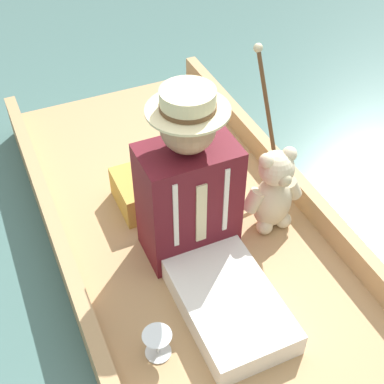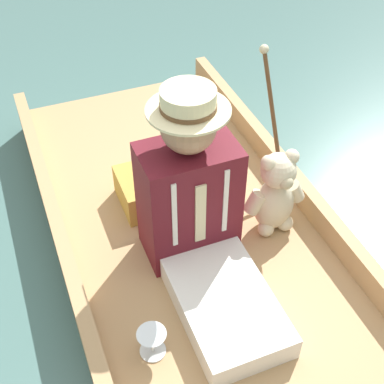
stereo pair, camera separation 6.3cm
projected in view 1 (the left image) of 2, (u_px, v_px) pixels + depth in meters
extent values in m
plane|color=#476B66|center=(207.00, 279.00, 2.39)|extent=(16.00, 16.00, 0.00)
cube|color=tan|center=(207.00, 270.00, 2.34)|extent=(1.18, 2.90, 0.12)
cube|color=tan|center=(320.00, 213.00, 2.43)|extent=(0.06, 2.90, 0.12)
cube|color=tan|center=(78.00, 296.00, 2.09)|extent=(0.06, 2.90, 0.12)
cube|color=#B7933D|center=(158.00, 187.00, 2.53)|extent=(0.39, 0.27, 0.16)
cube|color=white|center=(229.00, 305.00, 2.07)|extent=(0.35, 0.54, 0.11)
cube|color=#5B141E|center=(188.00, 201.00, 2.18)|extent=(0.39, 0.24, 0.54)
cube|color=beige|center=(201.00, 214.00, 2.07)|extent=(0.04, 0.01, 0.30)
cube|color=white|center=(226.00, 201.00, 2.09)|extent=(0.02, 0.01, 0.32)
cube|color=white|center=(176.00, 217.00, 2.02)|extent=(0.02, 0.01, 0.32)
sphere|color=tan|center=(188.00, 126.00, 1.93)|extent=(0.21, 0.21, 0.21)
cylinder|color=beige|center=(188.00, 110.00, 1.88)|extent=(0.31, 0.31, 0.01)
cylinder|color=beige|center=(188.00, 100.00, 1.85)|extent=(0.20, 0.20, 0.08)
cylinder|color=brown|center=(188.00, 106.00, 1.87)|extent=(0.20, 0.20, 0.02)
ellipsoid|color=beige|center=(272.00, 202.00, 2.38)|extent=(0.18, 0.15, 0.27)
sphere|color=beige|center=(277.00, 168.00, 2.24)|extent=(0.15, 0.15, 0.15)
sphere|color=tan|center=(284.00, 180.00, 2.21)|extent=(0.06, 0.06, 0.06)
sphere|color=beige|center=(289.00, 154.00, 2.22)|extent=(0.06, 0.06, 0.06)
sphere|color=beige|center=(267.00, 161.00, 2.19)|extent=(0.06, 0.06, 0.06)
cylinder|color=beige|center=(292.00, 188.00, 2.37)|extent=(0.10, 0.07, 0.12)
cylinder|color=beige|center=(254.00, 200.00, 2.32)|extent=(0.10, 0.07, 0.12)
sphere|color=beige|center=(283.00, 220.00, 2.43)|extent=(0.08, 0.08, 0.08)
sphere|color=beige|center=(265.00, 226.00, 2.40)|extent=(0.08, 0.08, 0.08)
cylinder|color=silver|center=(158.00, 352.00, 1.98)|extent=(0.10, 0.10, 0.01)
cylinder|color=silver|center=(158.00, 347.00, 1.95)|extent=(0.01, 0.01, 0.06)
cone|color=silver|center=(157.00, 339.00, 1.92)|extent=(0.11, 0.11, 0.05)
cylinder|color=brown|center=(270.00, 126.00, 2.48)|extent=(0.02, 0.36, 0.64)
sphere|color=beige|center=(258.00, 48.00, 2.38)|extent=(0.04, 0.04, 0.04)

